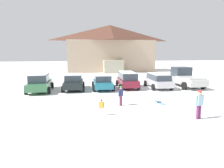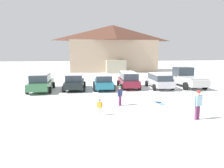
# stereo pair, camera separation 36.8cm
# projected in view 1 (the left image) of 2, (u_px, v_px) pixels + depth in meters

# --- Properties ---
(ground) EXTENTS (160.00, 160.00, 0.00)m
(ground) POSITION_uv_depth(u_px,v_px,m) (138.00, 137.00, 9.08)
(ground) COLOR white
(ski_lodge) EXTENTS (17.45, 9.63, 9.25)m
(ski_lodge) POSITION_uv_depth(u_px,v_px,m) (110.00, 48.00, 40.72)
(ski_lodge) COLOR tan
(ski_lodge) RESTS_ON ground
(parked_green_coupe) EXTENTS (2.37, 4.85, 1.73)m
(parked_green_coupe) POSITION_uv_depth(u_px,v_px,m) (40.00, 83.00, 19.56)
(parked_green_coupe) COLOR #377046
(parked_green_coupe) RESTS_ON ground
(parked_black_sedan) EXTENTS (2.26, 4.19, 1.63)m
(parked_black_sedan) POSITION_uv_depth(u_px,v_px,m) (74.00, 82.00, 20.39)
(parked_black_sedan) COLOR black
(parked_black_sedan) RESTS_ON ground
(parked_teal_hatchback) EXTENTS (2.23, 4.43, 1.53)m
(parked_teal_hatchback) POSITION_uv_depth(u_px,v_px,m) (103.00, 82.00, 20.72)
(parked_teal_hatchback) COLOR #1F6D84
(parked_teal_hatchback) RESTS_ON ground
(parked_maroon_van) EXTENTS (2.22, 4.44, 1.73)m
(parked_maroon_van) POSITION_uv_depth(u_px,v_px,m) (127.00, 79.00, 21.52)
(parked_maroon_van) COLOR maroon
(parked_maroon_van) RESTS_ON ground
(parked_silver_wagon) EXTENTS (2.21, 4.42, 1.57)m
(parked_silver_wagon) POSITION_uv_depth(u_px,v_px,m) (158.00, 80.00, 21.43)
(parked_silver_wagon) COLOR #BCBBC2
(parked_silver_wagon) RESTS_ON ground
(pickup_truck) EXTENTS (2.53, 5.32, 2.15)m
(pickup_truck) POSITION_uv_depth(u_px,v_px,m) (185.00, 78.00, 22.27)
(pickup_truck) COLOR beige
(pickup_truck) RESTS_ON ground
(skier_adult_in_blue_parka) EXTENTS (0.60, 0.34, 1.67)m
(skier_adult_in_blue_parka) POSITION_uv_depth(u_px,v_px,m) (199.00, 103.00, 11.36)
(skier_adult_in_blue_parka) COLOR #70325C
(skier_adult_in_blue_parka) RESTS_ON ground
(skier_teen_in_navy_coat) EXTENTS (0.39, 0.40, 1.41)m
(skier_teen_in_navy_coat) POSITION_uv_depth(u_px,v_px,m) (121.00, 95.00, 14.29)
(skier_teen_in_navy_coat) COLOR #75345B
(skier_teen_in_navy_coat) RESTS_ON ground
(skier_child_in_orange_jacket) EXTENTS (0.34, 0.22, 0.99)m
(skier_child_in_orange_jacket) POSITION_uv_depth(u_px,v_px,m) (101.00, 106.00, 12.05)
(skier_child_in_orange_jacket) COLOR #EFB0C8
(skier_child_in_orange_jacket) RESTS_ON ground
(pair_of_skis) EXTENTS (0.55, 1.46, 0.08)m
(pair_of_skis) POSITION_uv_depth(u_px,v_px,m) (159.00, 102.00, 15.18)
(pair_of_skis) COLOR blue
(pair_of_skis) RESTS_ON ground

